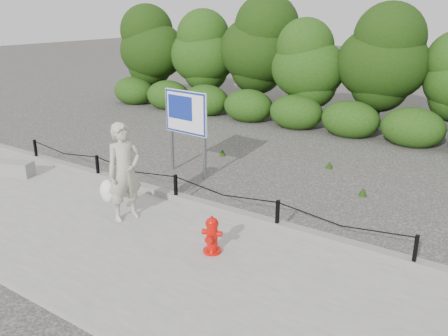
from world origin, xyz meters
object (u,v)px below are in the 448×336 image
at_px(fire_hydrant, 212,235).
at_px(concrete_block, 11,168).
at_px(advertising_sign, 186,116).
at_px(pedestrian, 123,173).

relative_size(fire_hydrant, concrete_block, 0.60).
distance_m(fire_hydrant, concrete_block, 6.51).
distance_m(fire_hydrant, advertising_sign, 4.47).
distance_m(pedestrian, concrete_block, 4.32).
bearing_deg(advertising_sign, concrete_block, -136.94).
bearing_deg(advertising_sign, pedestrian, -70.38).
xyz_separation_m(fire_hydrant, concrete_block, (-6.50, 0.33, -0.14)).
distance_m(fire_hydrant, pedestrian, 2.34).
bearing_deg(fire_hydrant, concrete_block, 161.06).
bearing_deg(fire_hydrant, pedestrian, 159.79).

